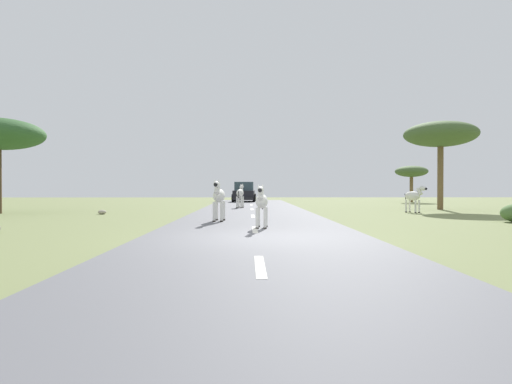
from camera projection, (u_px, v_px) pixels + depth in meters
The scene contains 11 objects.
ground_plane at pixel (261, 239), 11.01m from camera, with size 90.00×90.00×0.00m, color olive.
road at pixel (256, 238), 11.01m from camera, with size 6.00×64.00×0.05m, color slate.
lane_markings at pixel (257, 242), 10.01m from camera, with size 0.16×56.00×0.01m.
zebra_0 at pixel (262, 202), 13.51m from camera, with size 0.46×1.45×1.37m.
zebra_1 at pixel (240, 193), 26.90m from camera, with size 0.57×1.59×1.50m.
zebra_2 at pixel (414, 196), 22.46m from camera, with size 0.85×1.43×1.43m.
zebra_3 at pixel (219, 196), 16.21m from camera, with size 0.50×1.67×1.57m.
car_0 at pixel (244, 192), 38.66m from camera, with size 2.15×4.40×1.74m.
tree_0 at pixel (411, 172), 38.22m from camera, with size 2.82×2.82×3.21m.
tree_2 at pixel (441, 135), 25.60m from camera, with size 4.22×4.22×5.20m.
rock_1 at pixel (102, 212), 21.16m from camera, with size 0.40×0.35×0.21m, color #A89E8C.
Camera 1 is at (-0.31, -10.99, 1.33)m, focal length 30.42 mm.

